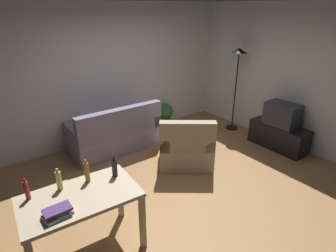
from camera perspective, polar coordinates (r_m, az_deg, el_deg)
name	(u,v)px	position (r m, az deg, el deg)	size (l,w,h in m)	color
ground_plane	(181,180)	(4.52, 2.81, -11.22)	(5.20, 4.40, 0.02)	#9E7042
wall_rear	(114,73)	(5.73, -11.20, 10.74)	(5.20, 0.10, 2.70)	silver
wall_right	(286,76)	(5.88, 23.44, 9.61)	(0.10, 4.40, 2.70)	silver
couch	(116,135)	(5.38, -10.87, -1.79)	(1.67, 0.84, 0.92)	gray
tv_stand	(278,136)	(5.80, 22.06, -2.00)	(0.44, 1.10, 0.48)	black
tv	(282,114)	(5.64, 22.78, 2.24)	(0.41, 0.60, 0.44)	#2D2D33
torchiere_lamp	(238,67)	(6.09, 14.36, 11.82)	(0.32, 0.32, 1.81)	black
desk	(81,204)	(3.14, -17.74, -15.26)	(1.24, 0.77, 0.76)	#C6B28E
potted_plant	(165,114)	(6.29, -0.57, 2.60)	(0.36, 0.36, 0.57)	brown
armchair	(186,147)	(4.79, 3.82, -4.49)	(1.22, 1.21, 0.92)	tan
bottle_red	(27,190)	(3.17, -27.43, -11.83)	(0.05, 0.05, 0.24)	#AD2323
bottle_squat	(59,180)	(3.17, -21.84, -10.51)	(0.06, 0.06, 0.26)	#BCB24C
bottle_amber	(87,172)	(3.20, -16.60, -9.17)	(0.06, 0.06, 0.28)	#9E6019
bottle_dark	(114,167)	(3.23, -11.12, -8.48)	(0.06, 0.06, 0.26)	black
book_stack	(57,212)	(2.87, -22.12, -16.30)	(0.28, 0.21, 0.08)	beige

